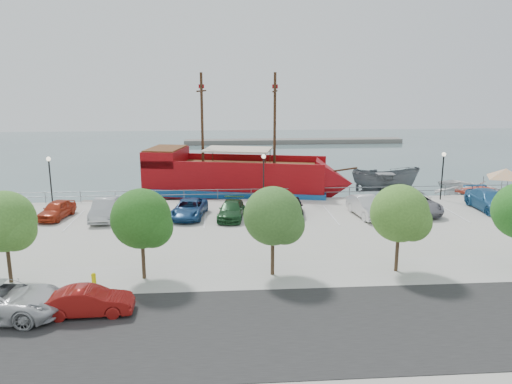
{
  "coord_description": "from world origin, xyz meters",
  "views": [
    {
      "loc": [
        -3.87,
        -35.75,
        10.6
      ],
      "look_at": [
        -1.0,
        2.0,
        2.0
      ],
      "focal_mm": 35.0,
      "sensor_mm": 36.0,
      "label": 1
    }
  ],
  "objects": [
    {
      "name": "ground",
      "position": [
        0.0,
        0.0,
        -1.0
      ],
      "size": [
        160.0,
        160.0,
        0.0
      ],
      "primitive_type": "plane",
      "color": "#405B5F"
    },
    {
      "name": "street",
      "position": [
        0.0,
        -16.0,
        0.01
      ],
      "size": [
        100.0,
        8.0,
        0.04
      ],
      "primitive_type": "cube",
      "color": "black",
      "rests_on": "land_slab"
    },
    {
      "name": "sidewalk",
      "position": [
        0.0,
        -10.0,
        0.01
      ],
      "size": [
        100.0,
        4.0,
        0.05
      ],
      "primitive_type": "cube",
      "color": "#A8A6A2",
      "rests_on": "land_slab"
    },
    {
      "name": "seawall_railing",
      "position": [
        0.0,
        7.8,
        0.53
      ],
      "size": [
        50.0,
        0.06,
        1.0
      ],
      "color": "slate",
      "rests_on": "land_slab"
    },
    {
      "name": "far_shore",
      "position": [
        10.0,
        55.0,
        -0.6
      ],
      "size": [
        40.0,
        3.0,
        0.8
      ],
      "primitive_type": "cube",
      "color": "slate",
      "rests_on": "ground"
    },
    {
      "name": "pirate_ship",
      "position": [
        -0.82,
        11.26,
        1.13
      ],
      "size": [
        20.58,
        9.72,
        12.75
      ],
      "rotation": [
        0.0,
        0.0,
        -0.23
      ],
      "color": "maroon",
      "rests_on": "ground"
    },
    {
      "name": "patrol_boat",
      "position": [
        12.97,
        12.67,
        0.31
      ],
      "size": [
        7.05,
        3.38,
        2.63
      ],
      "primitive_type": "imported",
      "rotation": [
        0.0,
        0.0,
        1.45
      ],
      "color": "#575C61",
      "rests_on": "ground"
    },
    {
      "name": "speedboat",
      "position": [
        20.98,
        9.58,
        -0.19
      ],
      "size": [
        8.12,
        9.38,
        1.63
      ],
      "primitive_type": "imported",
      "rotation": [
        0.0,
        0.0,
        0.38
      ],
      "color": "white",
      "rests_on": "ground"
    },
    {
      "name": "dock_west",
      "position": [
        -13.64,
        9.2,
        -0.8
      ],
      "size": [
        7.32,
        4.22,
        0.4
      ],
      "primitive_type": "cube",
      "rotation": [
        0.0,
        0.0,
        -0.34
      ],
      "color": "slate",
      "rests_on": "ground"
    },
    {
      "name": "dock_mid",
      "position": [
        8.49,
        9.2,
        -0.82
      ],
      "size": [
        6.4,
        3.94,
        0.35
      ],
      "primitive_type": "cube",
      "rotation": [
        0.0,
        0.0,
        0.38
      ],
      "color": "#989792",
      "rests_on": "ground"
    },
    {
      "name": "dock_east",
      "position": [
        14.94,
        9.2,
        -0.81
      ],
      "size": [
        6.56,
        2.12,
        0.37
      ],
      "primitive_type": "cube",
      "rotation": [
        0.0,
        0.0,
        0.04
      ],
      "color": "slate",
      "rests_on": "ground"
    },
    {
      "name": "canopy_tent",
      "position": [
        21.45,
        5.79,
        2.88
      ],
      "size": [
        5.13,
        5.13,
        3.31
      ],
      "rotation": [
        0.0,
        0.0,
        0.37
      ],
      "color": "slate",
      "rests_on": "land_slab"
    },
    {
      "name": "street_sedan",
      "position": [
        -9.9,
        -14.1,
        0.66
      ],
      "size": [
        4.06,
        1.56,
        1.32
      ],
      "primitive_type": "imported",
      "rotation": [
        0.0,
        0.0,
        1.61
      ],
      "color": "maroon",
      "rests_on": "street"
    },
    {
      "name": "fire_hydrant",
      "position": [
        -10.48,
        -10.8,
        0.4
      ],
      "size": [
        0.26,
        0.26,
        0.74
      ],
      "rotation": [
        0.0,
        0.0,
        0.0
      ],
      "color": "#DECD04",
      "rests_on": "sidewalk"
    },
    {
      "name": "lamp_post_left",
      "position": [
        -18.0,
        6.5,
        2.94
      ],
      "size": [
        0.36,
        0.36,
        4.28
      ],
      "color": "black",
      "rests_on": "land_slab"
    },
    {
      "name": "lamp_post_mid",
      "position": [
        0.0,
        6.5,
        2.94
      ],
      "size": [
        0.36,
        0.36,
        4.28
      ],
      "color": "black",
      "rests_on": "land_slab"
    },
    {
      "name": "lamp_post_right",
      "position": [
        16.0,
        6.5,
        2.94
      ],
      "size": [
        0.36,
        0.36,
        4.28
      ],
      "color": "black",
      "rests_on": "land_slab"
    },
    {
      "name": "tree_b",
      "position": [
        -14.85,
        -10.07,
        3.3
      ],
      "size": [
        3.3,
        3.2,
        5.0
      ],
      "color": "#473321",
      "rests_on": "sidewalk"
    },
    {
      "name": "tree_c",
      "position": [
        -7.85,
        -10.07,
        3.3
      ],
      "size": [
        3.3,
        3.2,
        5.0
      ],
      "color": "#473321",
      "rests_on": "sidewalk"
    },
    {
      "name": "tree_d",
      "position": [
        -0.85,
        -10.07,
        3.3
      ],
      "size": [
        3.3,
        3.2,
        5.0
      ],
      "color": "#473321",
      "rests_on": "sidewalk"
    },
    {
      "name": "tree_e",
      "position": [
        6.15,
        -10.07,
        3.3
      ],
      "size": [
        3.3,
        3.2,
        5.0
      ],
      "color": "#473321",
      "rests_on": "sidewalk"
    },
    {
      "name": "parked_car_a",
      "position": [
        -16.49,
        2.77,
        0.7
      ],
      "size": [
        2.34,
        4.32,
        1.39
      ],
      "primitive_type": "imported",
      "rotation": [
        0.0,
        0.0,
        -0.18
      ],
      "color": "#AC3017",
      "rests_on": "land_slab"
    },
    {
      "name": "parked_car_b",
      "position": [
        -12.68,
        2.19,
        0.78
      ],
      "size": [
        1.75,
        4.79,
        1.57
      ],
      "primitive_type": "imported",
      "rotation": [
        0.0,
        0.0,
        0.02
      ],
      "color": "#AEB1B4",
      "rests_on": "land_slab"
    },
    {
      "name": "parked_car_c",
      "position": [
        -6.22,
        2.32,
        0.69
      ],
      "size": [
        3.01,
        5.25,
        1.38
      ],
      "primitive_type": "imported",
      "rotation": [
        0.0,
        0.0,
        -0.15
      ],
      "color": "navy",
      "rests_on": "land_slab"
    },
    {
      "name": "parked_car_d",
      "position": [
        -2.94,
        1.71,
        0.66
      ],
      "size": [
        2.49,
        4.8,
        1.33
      ],
      "primitive_type": "imported",
      "rotation": [
        0.0,
        0.0,
        -0.14
      ],
      "color": "#194320",
      "rests_on": "land_slab"
    },
    {
      "name": "parked_car_e",
      "position": [
        2.0,
        2.59,
        0.67
      ],
      "size": [
        1.98,
        4.08,
        1.34
      ],
      "primitive_type": "imported",
      "rotation": [
        0.0,
        0.0,
        -0.1
      ],
      "color": "black",
      "rests_on": "land_slab"
    },
    {
      "name": "parked_car_f",
      "position": [
        7.71,
        1.44,
        0.8
      ],
      "size": [
        2.22,
        5.01,
        1.6
      ],
      "primitive_type": "imported",
      "rotation": [
        0.0,
        0.0,
        0.11
      ],
      "color": "silver",
      "rests_on": "land_slab"
    },
    {
      "name": "parked_car_g",
      "position": [
        12.11,
        2.48,
        0.8
      ],
      "size": [
        2.92,
        5.85,
        1.59
      ],
      "primitive_type": "imported",
      "rotation": [
        0.0,
        0.0,
        0.05
      ],
      "color": "slate",
      "rests_on": "land_slab"
    },
    {
      "name": "parked_car_h",
      "position": [
        18.38,
        2.55,
        0.82
      ],
      "size": [
        2.38,
        5.69,
        1.64
      ],
      "primitive_type": "imported",
      "rotation": [
        0.0,
        0.0,
        -0.01
      ],
      "color": "#28669C",
      "rests_on": "land_slab"
    }
  ]
}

